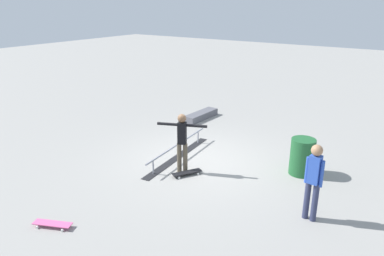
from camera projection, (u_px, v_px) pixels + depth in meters
ground_plane at (198, 161)px, 10.37m from camera, size 60.00×60.00×0.00m
grind_rail at (178, 151)px, 10.59m from camera, size 3.33×0.57×0.42m
skate_ledge at (201, 115)px, 14.08m from camera, size 1.69×0.52×0.25m
skater_main at (182, 139)px, 9.41m from camera, size 0.58×1.23×1.62m
skateboard_main at (187, 173)px, 9.52m from camera, size 0.79×0.58×0.09m
bystander_blue_shirt at (314, 178)px, 7.32m from camera, size 0.23×0.38×1.68m
loose_skateboard_pink at (52, 224)px, 7.34m from camera, size 0.50×0.81×0.09m
trash_bin at (302, 157)px, 9.47m from camera, size 0.63×0.63×0.97m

